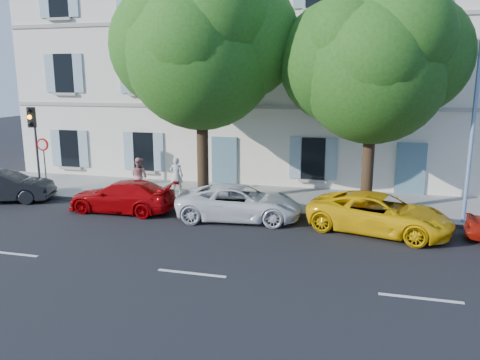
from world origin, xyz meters
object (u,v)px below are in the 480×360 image
(traffic_light, at_px, (34,131))
(tree_left, at_px, (201,54))
(car_yellow_supercar, at_px, (379,213))
(pedestrian_a, at_px, (176,176))
(street_lamp, at_px, (476,109))
(car_red_coupe, at_px, (122,196))
(road_sign, at_px, (44,153))
(tree_right, at_px, (373,70))
(car_dark_sedan, at_px, (3,186))
(car_white_coupe, at_px, (239,202))
(pedestrian_b, at_px, (139,176))

(traffic_light, bearing_deg, tree_left, 0.85)
(car_yellow_supercar, bearing_deg, traffic_light, 98.15)
(pedestrian_a, bearing_deg, street_lamp, 164.40)
(car_yellow_supercar, xyz_separation_m, tree_left, (-7.17, 1.89, 5.61))
(car_red_coupe, height_order, road_sign, road_sign)
(tree_right, distance_m, street_lamp, 3.79)
(car_red_coupe, xyz_separation_m, tree_left, (2.87, 1.78, 5.65))
(car_dark_sedan, height_order, car_yellow_supercar, car_dark_sedan)
(car_dark_sedan, distance_m, traffic_light, 2.83)
(tree_left, bearing_deg, street_lamp, -2.86)
(tree_right, relative_size, pedestrian_a, 5.05)
(car_dark_sedan, distance_m, pedestrian_a, 7.58)
(car_dark_sedan, xyz_separation_m, tree_right, (15.44, 1.81, 4.94))
(car_white_coupe, height_order, pedestrian_a, pedestrian_a)
(car_white_coupe, relative_size, pedestrian_a, 2.82)
(car_white_coupe, distance_m, pedestrian_a, 4.51)
(car_red_coupe, xyz_separation_m, car_white_coupe, (4.89, 0.17, 0.02))
(tree_left, distance_m, pedestrian_b, 6.22)
(traffic_light, relative_size, street_lamp, 0.54)
(tree_left, distance_m, traffic_light, 8.77)
(tree_right, distance_m, pedestrian_b, 10.98)
(tree_right, bearing_deg, street_lamp, -10.64)
(pedestrian_b, bearing_deg, car_dark_sedan, 35.66)
(car_dark_sedan, xyz_separation_m, pedestrian_a, (7.09, 2.67, 0.31))
(road_sign, relative_size, street_lamp, 0.35)
(car_yellow_supercar, bearing_deg, car_dark_sedan, 103.95)
(pedestrian_a, bearing_deg, road_sign, 3.12)
(car_red_coupe, bearing_deg, pedestrian_b, -170.99)
(tree_right, distance_m, pedestrian_a, 9.59)
(road_sign, bearing_deg, car_red_coupe, -18.39)
(street_lamp, bearing_deg, traffic_light, 178.78)
(car_red_coupe, distance_m, traffic_light, 5.98)
(car_red_coupe, xyz_separation_m, road_sign, (-4.75, 1.58, 1.33))
(car_dark_sedan, distance_m, pedestrian_b, 5.91)
(road_sign, bearing_deg, pedestrian_a, 11.42)
(street_lamp, bearing_deg, car_yellow_supercar, -155.49)
(car_white_coupe, height_order, road_sign, road_sign)
(street_lamp, xyz_separation_m, pedestrian_b, (-13.43, 1.00, -3.28))
(car_yellow_supercar, relative_size, traffic_light, 1.26)
(car_dark_sedan, distance_m, car_white_coupe, 10.75)
(car_dark_sedan, relative_size, tree_left, 0.44)
(car_yellow_supercar, xyz_separation_m, street_lamp, (3.03, 1.38, 3.60))
(car_yellow_supercar, bearing_deg, tree_right, 27.38)
(tree_right, bearing_deg, road_sign, -178.60)
(car_yellow_supercar, bearing_deg, pedestrian_b, 91.86)
(tree_left, bearing_deg, road_sign, -178.47)
(car_white_coupe, xyz_separation_m, pedestrian_b, (-5.25, 2.11, 0.34))
(traffic_light, bearing_deg, pedestrian_a, 9.85)
(pedestrian_b, bearing_deg, car_white_coupe, 172.33)
(pedestrian_b, bearing_deg, tree_left, -174.43)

